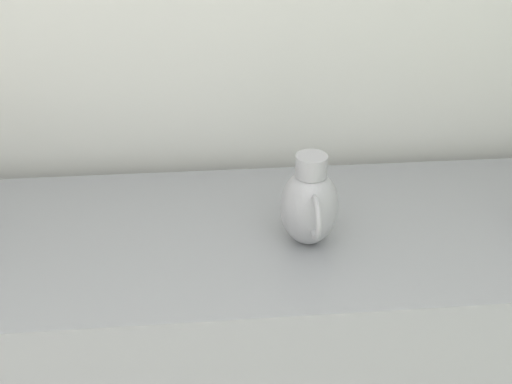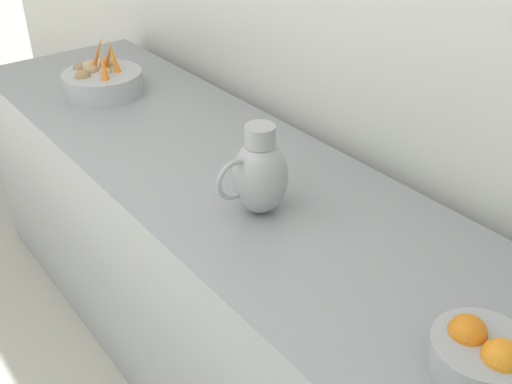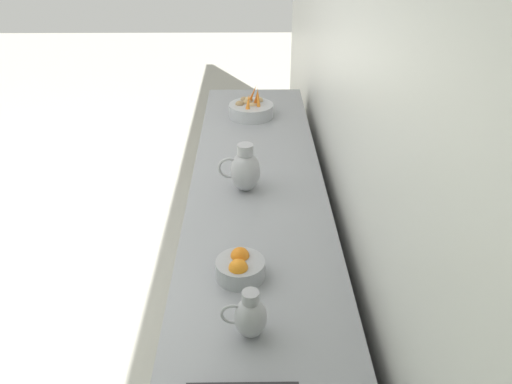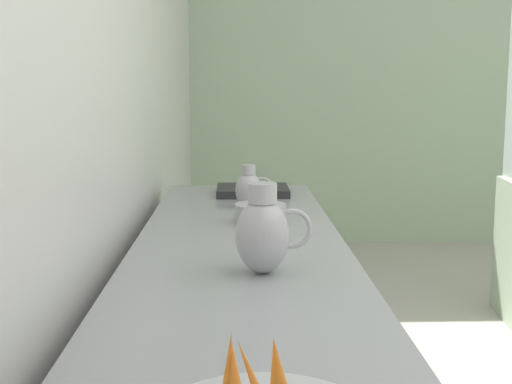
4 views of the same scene
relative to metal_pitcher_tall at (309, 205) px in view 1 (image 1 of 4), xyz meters
The scene contains 2 objects.
prep_counter 0.55m from the metal_pitcher_tall, 141.67° to the left, with size 0.70×3.28×0.87m, color gray.
metal_pitcher_tall is the anchor object (origin of this frame).
Camera 1 is at (-0.13, -0.07, 1.79)m, focal length 41.97 mm.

